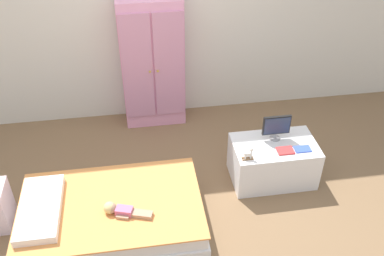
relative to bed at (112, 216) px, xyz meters
name	(u,v)px	position (x,y,z in m)	size (l,w,h in m)	color
ground_plane	(170,209)	(0.49, 0.14, -0.15)	(10.00, 10.00, 0.02)	brown
bed	(112,216)	(0.00, 0.00, 0.00)	(1.49, 0.95, 0.28)	white
pillow	(40,208)	(-0.54, 0.00, 0.18)	(0.32, 0.68, 0.07)	white
doll	(119,210)	(0.07, -0.11, 0.18)	(0.38, 0.19, 0.10)	#D6668E
wardrobe	(153,64)	(0.49, 1.53, 0.57)	(0.65, 0.32, 1.41)	#E599BC
tv_stand	(273,161)	(1.49, 0.40, 0.06)	(0.76, 0.48, 0.40)	white
tv_monitor	(277,126)	(1.52, 0.48, 0.40)	(0.26, 0.10, 0.25)	#99999E
rocking_horse_toy	(249,154)	(1.20, 0.24, 0.32)	(0.10, 0.04, 0.12)	#8E6642
book_red	(285,151)	(1.55, 0.29, 0.27)	(0.15, 0.11, 0.01)	#CC3838
book_blue	(303,149)	(1.71, 0.29, 0.27)	(0.15, 0.09, 0.01)	blue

